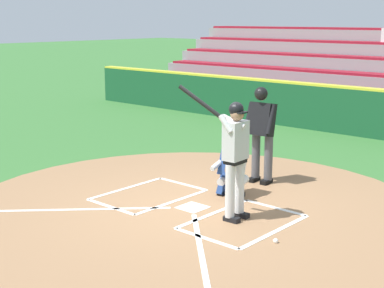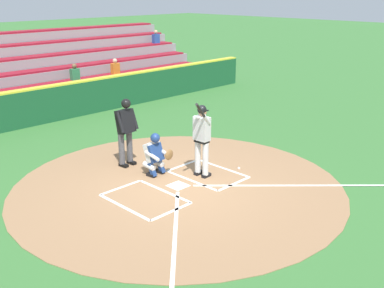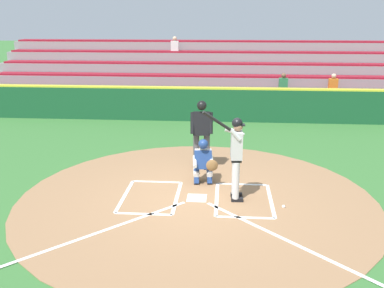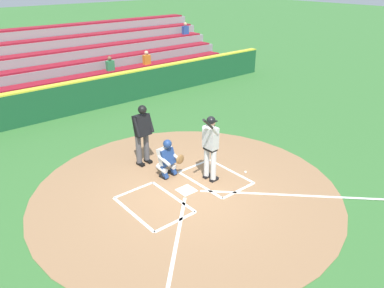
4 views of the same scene
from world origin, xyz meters
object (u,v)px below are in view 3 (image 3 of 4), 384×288
catcher (204,161)px  plate_umpire (202,130)px  baseball (284,207)px  batter (236,153)px

catcher → plate_umpire: bearing=-83.9°
baseball → catcher: bearing=-35.9°
batter → baseball: 1.53m
plate_umpire → baseball: plate_umpire is taller
baseball → plate_umpire: bearing=-51.0°
batter → catcher: bearing=-50.8°
catcher → baseball: catcher is taller
batter → plate_umpire: 2.15m
catcher → plate_umpire: 1.17m
catcher → plate_umpire: plate_umpire is taller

